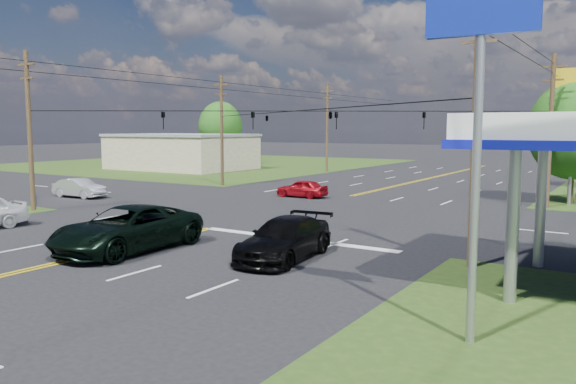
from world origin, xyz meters
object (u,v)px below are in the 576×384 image
Objects in this scene: pickup_dkgreen at (127,229)px; pole_left_far at (327,127)px; tree_far_l at (220,127)px; polesign_se at (480,58)px; pole_nw at (222,129)px; pole_se at (476,129)px; retail_nw at (181,153)px; sedan_silver at (79,188)px; pole_ne at (550,129)px; tree_right_a at (574,130)px; suv_black at (285,239)px; pole_sw at (29,129)px.

pole_left_far is at bearing 106.99° from pickup_dkgreen.
tree_far_l reaches higher than polesign_se.
polesign_se is (27.86, -25.24, 1.56)m from pole_nw.
pole_left_far is 19.42m from tree_far_l.
pole_nw is at bearing 145.30° from pole_se.
retail_nw is 10.69m from tree_far_l.
sedan_silver is 0.51× the size of polesign_se.
pole_ne is 25.35m from polesign_se.
tree_far_l is at bearing 137.66° from pole_se.
pickup_dkgreen is at bearing -118.90° from pole_ne.
tree_right_a is at bearing 6.34° from pole_nw.
pole_left_far is 1.87× the size of suv_black.
suv_black is (-7.36, -23.38, -4.09)m from tree_right_a.
pole_se is 60.88m from tree_far_l.
pole_left_far is at bearing 90.00° from pole_nw.
retail_nw is 46.93m from pickup_dkgreen.
sedan_silver is (13.77, -25.27, -1.31)m from retail_nw.
pole_ne is 31.98m from sedan_silver.
pickup_dkgreen is 1.56× the size of sedan_silver.
pole_nw is at bearing -50.44° from tree_far_l.
sedan_silver is at bearing -104.73° from pole_nw.
pole_nw is at bearing -173.66° from tree_right_a.
pole_left_far is 44.22m from suv_black.
pole_left_far is at bearing 143.84° from pole_ne.
pole_nw reaches higher than tree_far_l.
suv_black is (19.64, -39.38, -4.39)m from pole_left_far.
pole_sw is 18.00m from pole_nw.
pole_left_far is 52.30m from polesign_se.
pickup_dkgreen is at bearing -117.76° from tree_right_a.
suv_black is 0.65× the size of polesign_se.
tree_right_a is (1.00, 3.00, -0.05)m from pole_ne.
pole_left_far is at bearing 122.21° from polesign_se.
pole_left_far reaches higher than pole_nw.
tree_right_a is 29.25m from pickup_dkgreen.
tree_right_a is (44.00, -10.00, 2.87)m from retail_nw.
tree_right_a is 0.94× the size of tree_far_l.
retail_nw is 18.30m from pole_left_far.
pole_nw is 2.27× the size of sedan_silver.
pole_se is 1.00× the size of pole_ne.
polesign_se is at bearing -40.44° from retail_nw.
pole_ne is at bearing -16.82° from retail_nw.
pickup_dkgreen is 1.23× the size of suv_black.
pickup_dkgreen is (13.50, -41.65, -4.26)m from pole_left_far.
retail_nw is 59.12m from polesign_se.
pole_left_far reaches higher than pole_se.
pole_nw is 28.60m from suv_black.
pickup_dkgreen is at bearing -126.15° from sedan_silver.
pole_sw is 34.21m from tree_right_a.
pole_sw is 45.19m from tree_far_l.
retail_nw is at bearing 163.18° from pole_ne.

